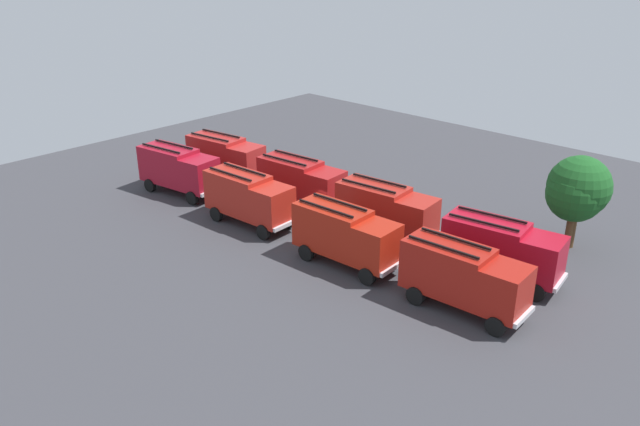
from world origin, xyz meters
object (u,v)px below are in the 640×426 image
(fire_truck_2, at_px, (345,234))
(firefighter_1, at_px, (312,222))
(fire_truck_4, at_px, (225,156))
(fire_truck_7, at_px, (502,248))
(fire_truck_0, at_px, (178,168))
(tree_1, at_px, (579,187))
(firefighter_0, at_px, (184,168))
(tree_0, at_px, (575,194))
(fire_truck_3, at_px, (464,275))
(fire_truck_6, at_px, (386,209))
(fire_truck_5, at_px, (301,181))
(fire_truck_1, at_px, (248,196))
(traffic_cone_0, at_px, (220,191))

(fire_truck_2, relative_size, firefighter_1, 4.43)
(fire_truck_4, distance_m, fire_truck_7, 26.02)
(fire_truck_0, bearing_deg, fire_truck_7, 2.22)
(tree_1, bearing_deg, firefighter_0, -161.76)
(fire_truck_0, bearing_deg, tree_0, 15.31)
(fire_truck_3, relative_size, tree_0, 1.25)
(tree_0, bearing_deg, fire_truck_6, -144.69)
(fire_truck_4, bearing_deg, fire_truck_3, -17.43)
(fire_truck_2, xyz_separation_m, fire_truck_6, (-0.59, 4.92, 0.00))
(fire_truck_3, height_order, tree_1, tree_1)
(fire_truck_5, xyz_separation_m, tree_1, (18.22, 7.48, 2.16))
(fire_truck_4, xyz_separation_m, fire_truck_6, (17.25, 0.07, 0.00))
(fire_truck_1, relative_size, firefighter_0, 3.98)
(fire_truck_3, bearing_deg, fire_truck_6, 149.72)
(fire_truck_3, height_order, fire_truck_7, same)
(fire_truck_1, relative_size, tree_0, 1.24)
(fire_truck_0, relative_size, tree_1, 1.17)
(fire_truck_0, bearing_deg, fire_truck_1, -9.20)
(firefighter_0, bearing_deg, fire_truck_6, 163.93)
(fire_truck_0, bearing_deg, fire_truck_3, -7.50)
(tree_1, bearing_deg, fire_truck_4, -164.61)
(tree_1, bearing_deg, traffic_cone_0, -157.76)
(firefighter_1, relative_size, traffic_cone_0, 2.39)
(firefighter_0, bearing_deg, fire_truck_7, 161.74)
(fire_truck_5, xyz_separation_m, firefighter_1, (4.09, -3.02, -1.24))
(fire_truck_6, height_order, firefighter_0, fire_truck_6)
(tree_0, height_order, tree_1, tree_1)
(fire_truck_5, relative_size, fire_truck_7, 0.99)
(fire_truck_0, height_order, fire_truck_1, same)
(firefighter_0, xyz_separation_m, traffic_cone_0, (5.25, -0.25, -0.70))
(fire_truck_3, relative_size, fire_truck_5, 0.99)
(fire_truck_7, distance_m, tree_0, 7.44)
(fire_truck_3, distance_m, tree_0, 11.81)
(firefighter_0, relative_size, traffic_cone_0, 2.66)
(fire_truck_4, distance_m, tree_0, 28.24)
(fire_truck_4, distance_m, traffic_cone_0, 4.03)
(firefighter_1, xyz_separation_m, traffic_cone_0, (-10.74, 0.33, -0.57))
(traffic_cone_0, bearing_deg, tree_0, 21.57)
(fire_truck_4, height_order, firefighter_1, fire_truck_4)
(tree_1, bearing_deg, tree_0, -96.18)
(tree_0, bearing_deg, traffic_cone_0, -158.43)
(fire_truck_2, distance_m, traffic_cone_0, 15.67)
(firefighter_1, bearing_deg, traffic_cone_0, -44.99)
(fire_truck_0, bearing_deg, fire_truck_6, 7.15)
(traffic_cone_0, bearing_deg, firefighter_1, -1.75)
(fire_truck_0, bearing_deg, firefighter_0, 130.65)
(tree_0, bearing_deg, fire_truck_7, -99.81)
(fire_truck_0, relative_size, fire_truck_7, 1.00)
(fire_truck_4, xyz_separation_m, fire_truck_7, (26.02, 0.05, 0.00))
(fire_truck_0, height_order, tree_0, tree_0)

